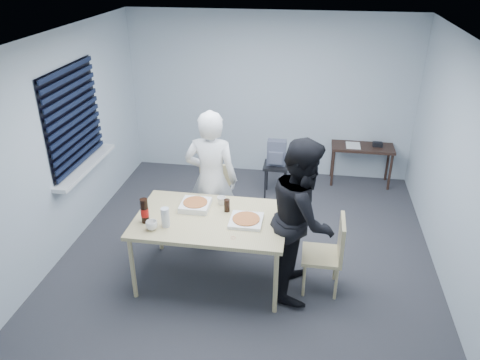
% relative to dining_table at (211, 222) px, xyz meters
% --- Properties ---
extents(room, '(5.00, 5.00, 5.00)m').
position_rel_dining_table_xyz_m(room, '(-1.87, 0.86, 0.70)').
color(room, '#323238').
rests_on(room, ground).
extents(dining_table, '(1.64, 1.04, 0.80)m').
position_rel_dining_table_xyz_m(dining_table, '(0.00, 0.00, 0.00)').
color(dining_table, '#CFB987').
rests_on(dining_table, ground).
extents(chair_far, '(0.42, 0.42, 0.89)m').
position_rel_dining_table_xyz_m(chair_far, '(-0.19, 1.06, -0.23)').
color(chair_far, '#CFB987').
rests_on(chair_far, ground).
extents(chair_right, '(0.42, 0.42, 0.89)m').
position_rel_dining_table_xyz_m(chair_right, '(1.30, 0.01, -0.23)').
color(chair_right, '#CFB987').
rests_on(chair_right, ground).
extents(person_white, '(0.65, 0.42, 1.77)m').
position_rel_dining_table_xyz_m(person_white, '(-0.15, 0.72, 0.15)').
color(person_white, silver).
rests_on(person_white, ground).
extents(person_black, '(0.47, 0.86, 1.77)m').
position_rel_dining_table_xyz_m(person_black, '(0.98, 0.00, 0.15)').
color(person_black, black).
rests_on(person_black, ground).
extents(side_table, '(0.96, 0.42, 0.64)m').
position_rel_dining_table_xyz_m(side_table, '(1.83, 2.74, -0.18)').
color(side_table, '#36221B').
rests_on(side_table, ground).
extents(stool, '(0.37, 0.37, 0.51)m').
position_rel_dining_table_xyz_m(stool, '(0.53, 2.11, -0.34)').
color(stool, black).
rests_on(stool, ground).
extents(backpack, '(0.28, 0.20, 0.39)m').
position_rel_dining_table_xyz_m(backpack, '(0.53, 2.10, -0.04)').
color(backpack, slate).
rests_on(backpack, stool).
extents(pizza_box_a, '(0.32, 0.32, 0.08)m').
position_rel_dining_table_xyz_m(pizza_box_a, '(-0.22, 0.18, 0.10)').
color(pizza_box_a, white).
rests_on(pizza_box_a, dining_table).
extents(pizza_box_b, '(0.34, 0.34, 0.05)m').
position_rel_dining_table_xyz_m(pizza_box_b, '(0.39, -0.03, 0.08)').
color(pizza_box_b, white).
rests_on(pizza_box_b, dining_table).
extents(mug_a, '(0.17, 0.17, 0.10)m').
position_rel_dining_table_xyz_m(mug_a, '(-0.55, -0.32, 0.11)').
color(mug_a, white).
rests_on(mug_a, dining_table).
extents(mug_b, '(0.10, 0.10, 0.09)m').
position_rel_dining_table_xyz_m(mug_b, '(0.06, 0.31, 0.11)').
color(mug_b, white).
rests_on(mug_b, dining_table).
extents(cola_glass, '(0.07, 0.07, 0.15)m').
position_rel_dining_table_xyz_m(cola_glass, '(0.15, 0.17, 0.13)').
color(cola_glass, black).
rests_on(cola_glass, dining_table).
extents(soda_bottle, '(0.09, 0.09, 0.28)m').
position_rel_dining_table_xyz_m(soda_bottle, '(-0.67, -0.19, 0.19)').
color(soda_bottle, black).
rests_on(soda_bottle, dining_table).
extents(plastic_cups, '(0.12, 0.12, 0.21)m').
position_rel_dining_table_xyz_m(plastic_cups, '(-0.43, -0.24, 0.16)').
color(plastic_cups, silver).
rests_on(plastic_cups, dining_table).
extents(rubber_band, '(0.05, 0.05, 0.00)m').
position_rel_dining_table_xyz_m(rubber_band, '(0.31, -0.35, 0.06)').
color(rubber_band, red).
rests_on(rubber_band, dining_table).
extents(papers, '(0.29, 0.34, 0.00)m').
position_rel_dining_table_xyz_m(papers, '(1.68, 2.73, -0.10)').
color(papers, white).
rests_on(papers, side_table).
extents(black_box, '(0.17, 0.15, 0.06)m').
position_rel_dining_table_xyz_m(black_box, '(2.05, 2.76, -0.07)').
color(black_box, black).
rests_on(black_box, side_table).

